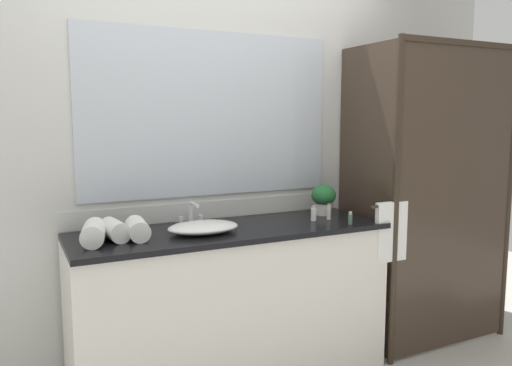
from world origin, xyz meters
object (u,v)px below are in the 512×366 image
at_px(amenity_bottle_shampoo, 329,212).
at_px(rolled_towel_near_edge, 94,233).
at_px(amenity_bottle_body_wash, 314,214).
at_px(amenity_bottle_conditioner, 350,218).
at_px(rolled_towel_middle, 115,230).
at_px(sink_basin, 203,227).
at_px(potted_plant, 324,198).
at_px(faucet, 192,218).
at_px(rolled_towel_far_edge, 138,229).

relative_size(amenity_bottle_shampoo, rolled_towel_near_edge, 0.40).
distance_m(amenity_bottle_body_wash, rolled_towel_near_edge, 1.29).
height_order(amenity_bottle_conditioner, rolled_towel_middle, rolled_towel_middle).
bearing_deg(sink_basin, potted_plant, 9.55).
xyz_separation_m(amenity_bottle_shampoo, rolled_towel_middle, (-1.28, 0.04, 0.00)).
bearing_deg(amenity_bottle_body_wash, faucet, 165.95).
distance_m(faucet, rolled_towel_far_edge, 0.40).
distance_m(amenity_bottle_conditioner, rolled_towel_middle, 1.33).
relative_size(amenity_bottle_conditioner, rolled_towel_far_edge, 0.35).
distance_m(potted_plant, amenity_bottle_conditioner, 0.33).
bearing_deg(rolled_towel_far_edge, amenity_bottle_shampoo, -0.49).
height_order(amenity_bottle_shampoo, amenity_bottle_conditioner, amenity_bottle_shampoo).
distance_m(faucet, amenity_bottle_conditioner, 0.93).
bearing_deg(rolled_towel_middle, potted_plant, 4.40).
bearing_deg(faucet, amenity_bottle_shampoo, -12.98).
relative_size(rolled_towel_middle, rolled_towel_far_edge, 1.00).
bearing_deg(amenity_bottle_conditioner, rolled_towel_far_edge, 171.33).
relative_size(rolled_towel_near_edge, rolled_towel_far_edge, 1.14).
xyz_separation_m(potted_plant, rolled_towel_far_edge, (-1.23, -0.13, -0.06)).
height_order(faucet, amenity_bottle_conditioner, faucet).
bearing_deg(amenity_bottle_conditioner, amenity_bottle_shampoo, 100.49).
bearing_deg(rolled_towel_near_edge, amenity_bottle_conditioner, -7.01).
relative_size(sink_basin, amenity_bottle_body_wash, 4.24).
bearing_deg(faucet, sink_basin, -90.00).
bearing_deg(potted_plant, amenity_bottle_shampoo, -111.26).
relative_size(faucet, amenity_bottle_shampoo, 1.72).
bearing_deg(amenity_bottle_body_wash, potted_plant, 39.97).
relative_size(sink_basin, rolled_towel_middle, 1.82).
distance_m(amenity_bottle_body_wash, amenity_bottle_conditioner, 0.23).
relative_size(amenity_bottle_shampoo, rolled_towel_middle, 0.46).
bearing_deg(sink_basin, amenity_bottle_conditioner, -11.27).
relative_size(amenity_bottle_body_wash, amenity_bottle_shampoo, 0.93).
bearing_deg(faucet, amenity_bottle_body_wash, -14.05).
relative_size(faucet, amenity_bottle_body_wash, 1.84).
xyz_separation_m(amenity_bottle_conditioner, rolled_towel_near_edge, (-1.43, 0.18, 0.02)).
xyz_separation_m(sink_basin, faucet, (-0.00, 0.19, 0.02)).
relative_size(sink_basin, rolled_towel_near_edge, 1.59).
relative_size(faucet, rolled_towel_near_edge, 0.69).
xyz_separation_m(faucet, rolled_towel_far_edge, (-0.35, -0.18, 0.01)).
relative_size(faucet, potted_plant, 0.87).
distance_m(sink_basin, amenity_bottle_shampoo, 0.82).
distance_m(faucet, rolled_towel_middle, 0.49).
xyz_separation_m(sink_basin, rolled_towel_near_edge, (-0.57, 0.01, 0.03)).
distance_m(potted_plant, amenity_bottle_body_wash, 0.22).
bearing_deg(rolled_towel_middle, sink_basin, -5.48).
xyz_separation_m(potted_plant, amenity_bottle_conditioner, (-0.02, -0.32, -0.08)).
relative_size(potted_plant, rolled_towel_far_edge, 0.90).
bearing_deg(rolled_towel_far_edge, amenity_bottle_body_wash, -0.02).
height_order(amenity_bottle_body_wash, rolled_towel_far_edge, rolled_towel_far_edge).
height_order(sink_basin, rolled_towel_near_edge, rolled_towel_near_edge).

